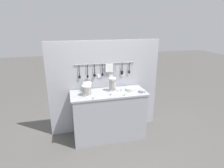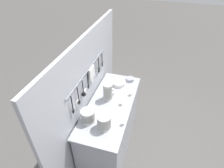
# 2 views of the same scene
# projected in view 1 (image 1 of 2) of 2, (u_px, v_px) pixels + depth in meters

# --- Properties ---
(ground_plane) EXTENTS (20.00, 20.00, 0.00)m
(ground_plane) POSITION_uv_depth(u_px,v_px,m) (109.00, 135.00, 3.73)
(ground_plane) COLOR #514F4C
(counter) EXTENTS (1.40, 0.57, 0.92)m
(counter) POSITION_uv_depth(u_px,v_px,m) (109.00, 115.00, 3.59)
(counter) COLOR #9EA0A8
(counter) RESTS_ON ground
(back_wall) EXTENTS (2.20, 0.11, 1.84)m
(back_wall) POSITION_uv_depth(u_px,v_px,m) (105.00, 87.00, 3.74)
(back_wall) COLOR #A8AAB2
(back_wall) RESTS_ON ground
(bowl_stack_short_front) EXTENTS (0.16, 0.16, 0.18)m
(bowl_stack_short_front) POSITION_uv_depth(u_px,v_px,m) (87.00, 90.00, 3.28)
(bowl_stack_short_front) COLOR silver
(bowl_stack_short_front) RESTS_ON counter
(bowl_stack_nested_right) EXTENTS (0.13, 0.13, 0.25)m
(bowl_stack_nested_right) POSITION_uv_depth(u_px,v_px,m) (112.00, 84.00, 3.49)
(bowl_stack_nested_right) COLOR silver
(bowl_stack_nested_right) RESTS_ON counter
(bowl_stack_wide_centre) EXTENTS (0.16, 0.16, 0.16)m
(bowl_stack_wide_centre) POSITION_uv_depth(u_px,v_px,m) (87.00, 87.00, 3.49)
(bowl_stack_wide_centre) COLOR silver
(bowl_stack_wide_centre) RESTS_ON counter
(plate_stack) EXTENTS (0.20, 0.20, 0.06)m
(plate_stack) POSITION_uv_depth(u_px,v_px,m) (132.00, 89.00, 3.54)
(plate_stack) COLOR silver
(plate_stack) RESTS_ON counter
(steel_mixing_bowl) EXTENTS (0.13, 0.13, 0.04)m
(steel_mixing_bowl) POSITION_uv_depth(u_px,v_px,m) (142.00, 91.00, 3.45)
(steel_mixing_bowl) COLOR #93969E
(steel_mixing_bowl) RESTS_ON counter
(cup_mid_row) EXTENTS (0.04, 0.04, 0.04)m
(cup_mid_row) POSITION_uv_depth(u_px,v_px,m) (118.00, 90.00, 3.50)
(cup_mid_row) COLOR silver
(cup_mid_row) RESTS_ON counter
(cup_centre) EXTENTS (0.04, 0.04, 0.04)m
(cup_centre) POSITION_uv_depth(u_px,v_px,m) (125.00, 94.00, 3.29)
(cup_centre) COLOR silver
(cup_centre) RESTS_ON counter
(cup_back_right) EXTENTS (0.04, 0.04, 0.04)m
(cup_back_right) POSITION_uv_depth(u_px,v_px,m) (94.00, 98.00, 3.14)
(cup_back_right) COLOR silver
(cup_back_right) RESTS_ON counter
(cup_edge_far) EXTENTS (0.04, 0.04, 0.04)m
(cup_edge_far) POSITION_uv_depth(u_px,v_px,m) (111.00, 94.00, 3.31)
(cup_edge_far) COLOR silver
(cup_edge_far) RESTS_ON counter
(cup_front_right) EXTENTS (0.04, 0.04, 0.04)m
(cup_front_right) POSITION_uv_depth(u_px,v_px,m) (122.00, 89.00, 3.54)
(cup_front_right) COLOR silver
(cup_front_right) RESTS_ON counter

